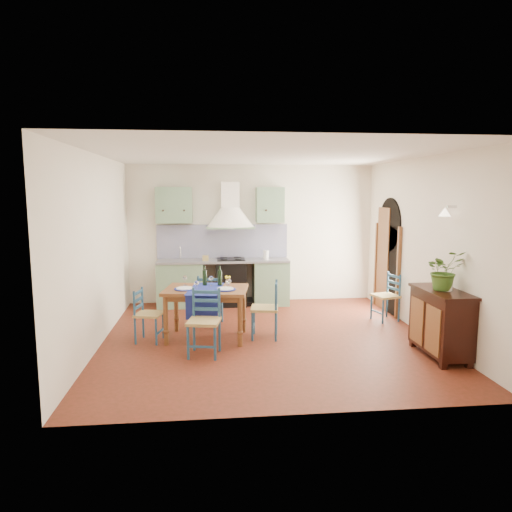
% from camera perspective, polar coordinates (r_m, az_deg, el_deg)
% --- Properties ---
extents(floor, '(5.00, 5.00, 0.00)m').
position_cam_1_polar(floor, '(7.22, 1.37, -10.17)').
color(floor, '#401D0D').
rests_on(floor, ground).
extents(back_wall, '(5.00, 0.96, 2.80)m').
position_cam_1_polar(back_wall, '(9.18, -3.32, 0.45)').
color(back_wall, silver).
rests_on(back_wall, ground).
extents(right_wall, '(0.26, 5.00, 2.80)m').
position_cam_1_polar(right_wall, '(7.90, 19.40, 0.89)').
color(right_wall, silver).
rests_on(right_wall, ground).
extents(left_wall, '(0.04, 5.00, 2.80)m').
position_cam_1_polar(left_wall, '(7.05, -19.19, 0.62)').
color(left_wall, silver).
rests_on(left_wall, ground).
extents(ceiling, '(5.00, 5.00, 0.01)m').
position_cam_1_polar(ceiling, '(6.88, 1.45, 12.62)').
color(ceiling, silver).
rests_on(ceiling, back_wall).
extents(dining_table, '(1.36, 1.05, 1.11)m').
position_cam_1_polar(dining_table, '(7.04, -6.23, -4.77)').
color(dining_table, brown).
rests_on(dining_table, ground).
extents(chair_near, '(0.50, 0.50, 0.92)m').
position_cam_1_polar(chair_near, '(6.41, -6.47, -8.13)').
color(chair_near, navy).
rests_on(chair_near, ground).
extents(chair_far, '(0.46, 0.46, 0.88)m').
position_cam_1_polar(chair_far, '(7.78, -5.75, -5.39)').
color(chair_far, navy).
rests_on(chair_far, ground).
extents(chair_left, '(0.45, 0.45, 0.81)m').
position_cam_1_polar(chair_left, '(7.12, -13.44, -7.14)').
color(chair_left, navy).
rests_on(chair_left, ground).
extents(chair_right, '(0.48, 0.48, 0.89)m').
position_cam_1_polar(chair_right, '(7.09, 1.34, -6.62)').
color(chair_right, navy).
rests_on(chair_right, ground).
extents(chair_spare, '(0.48, 0.48, 0.84)m').
position_cam_1_polar(chair_spare, '(8.38, 16.04, -4.85)').
color(chair_spare, navy).
rests_on(chair_spare, ground).
extents(sideboard, '(0.50, 1.05, 0.94)m').
position_cam_1_polar(sideboard, '(6.78, 22.08, -7.48)').
color(sideboard, black).
rests_on(sideboard, ground).
extents(potted_plant, '(0.51, 0.45, 0.54)m').
position_cam_1_polar(potted_plant, '(6.64, 22.45, -1.65)').
color(potted_plant, '#365C1F').
rests_on(potted_plant, sideboard).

